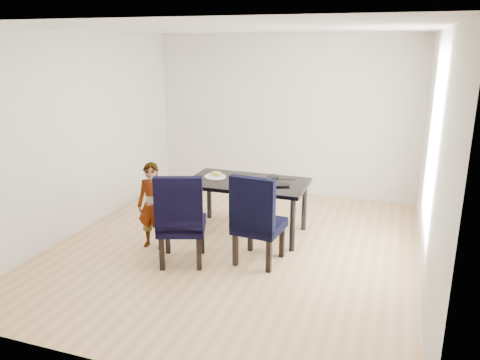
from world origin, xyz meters
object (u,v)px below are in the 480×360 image
(child, at_px, (153,206))
(plate, at_px, (215,176))
(dining_table, at_px, (247,207))
(chair_left, at_px, (182,218))
(laptop, at_px, (278,184))
(chair_right, at_px, (260,218))

(child, bearing_deg, plate, 54.39)
(dining_table, xyz_separation_m, chair_left, (-0.46, -1.09, 0.19))
(chair_left, distance_m, laptop, 1.39)
(child, height_order, plate, child)
(child, bearing_deg, dining_table, 34.29)
(chair_left, distance_m, plate, 1.15)
(plate, bearing_deg, chair_right, -42.74)
(child, bearing_deg, chair_left, -31.74)
(laptop, bearing_deg, chair_right, 65.09)
(chair_right, xyz_separation_m, plate, (-0.89, 0.83, 0.20))
(dining_table, height_order, plate, plate)
(chair_right, relative_size, plate, 3.74)
(dining_table, height_order, laptop, laptop)
(chair_right, bearing_deg, child, -172.72)
(dining_table, relative_size, chair_right, 1.44)
(dining_table, xyz_separation_m, child, (-0.99, -0.82, 0.18))
(chair_left, bearing_deg, child, 134.52)
(child, bearing_deg, chair_right, -3.64)
(plate, bearing_deg, dining_table, -5.51)
(chair_left, distance_m, chair_right, 0.92)
(dining_table, height_order, chair_left, chair_left)
(dining_table, distance_m, child, 1.30)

